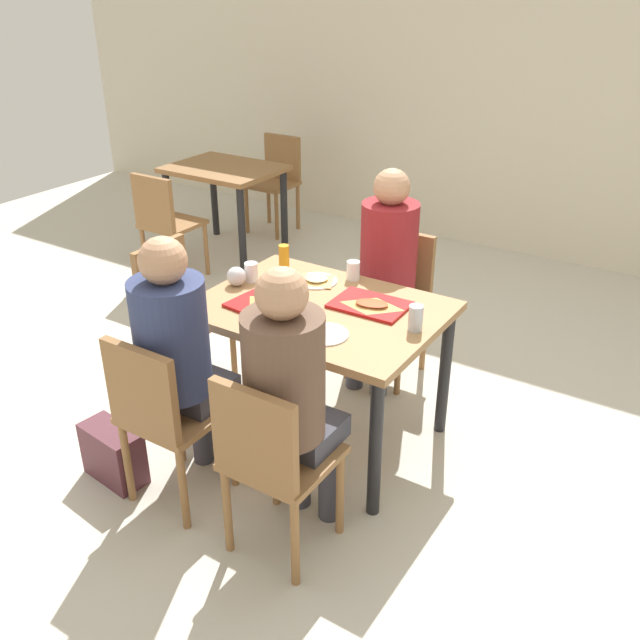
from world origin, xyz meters
TOP-DOWN VIEW (x-y plane):
  - ground_plane at (0.00, 0.00)m, footprint 10.00×10.00m
  - back_wall at (0.00, 3.20)m, footprint 10.00×0.10m
  - main_table at (0.00, 0.00)m, footprint 1.17×0.87m
  - chair_near_left at (-0.29, -0.82)m, footprint 0.40×0.40m
  - chair_near_right at (0.29, -0.82)m, footprint 0.40×0.40m
  - chair_far_side at (0.00, 0.82)m, footprint 0.40×0.40m
  - chair_left_end at (-0.97, 0.00)m, footprint 0.40×0.40m
  - person_in_red at (-0.29, -0.68)m, footprint 0.32×0.42m
  - person_in_brown_jacket at (0.29, -0.68)m, footprint 0.32×0.42m
  - person_far_side at (-0.00, 0.68)m, footprint 0.32×0.42m
  - tray_red_near at (-0.20, -0.15)m, footprint 0.38×0.30m
  - tray_red_far at (0.20, 0.13)m, footprint 0.37×0.27m
  - paper_plate_center at (-0.18, 0.24)m, footprint 0.22×0.22m
  - paper_plate_near_edge at (0.18, -0.24)m, footprint 0.22×0.22m
  - pizza_slice_a at (-0.22, -0.14)m, footprint 0.19×0.19m
  - pizza_slice_b at (0.23, 0.11)m, footprint 0.26×0.19m
  - pizza_slice_c at (-0.17, 0.24)m, footprint 0.23×0.23m
  - plastic_cup_a at (-0.03, 0.37)m, footprint 0.07×0.07m
  - plastic_cup_b at (0.03, -0.37)m, footprint 0.07×0.07m
  - plastic_cup_c at (-0.47, 0.07)m, footprint 0.07×0.07m
  - soda_can at (0.50, 0.02)m, footprint 0.07×0.07m
  - condiment_bottle at (-0.38, 0.24)m, footprint 0.06×0.06m
  - foil_bundle at (-0.50, -0.02)m, footprint 0.10×0.10m
  - handbag at (-0.64, -0.83)m, footprint 0.34×0.20m
  - background_table at (-2.09, 1.81)m, footprint 0.90×0.70m
  - background_chair_near at (-2.09, 1.07)m, footprint 0.40×0.40m
  - background_chair_far at (-2.09, 2.54)m, footprint 0.40×0.40m

SIDE VIEW (x-z plane):
  - ground_plane at x=0.00m, z-range -0.02..0.00m
  - handbag at x=-0.64m, z-range 0.00..0.28m
  - chair_near_left at x=-0.29m, z-range 0.08..0.94m
  - chair_near_right at x=0.29m, z-range 0.08..0.94m
  - chair_far_side at x=0.00m, z-range 0.08..0.94m
  - chair_left_end at x=-0.97m, z-range 0.08..0.94m
  - background_chair_near at x=-2.09m, z-range 0.08..0.94m
  - background_chair_far at x=-2.09m, z-range 0.08..0.94m
  - background_table at x=-2.09m, z-range 0.25..1.00m
  - main_table at x=0.00m, z-range 0.28..1.03m
  - person_in_red at x=-0.29m, z-range 0.12..1.39m
  - person_in_brown_jacket at x=0.29m, z-range 0.12..1.39m
  - person_far_side at x=0.00m, z-range 0.12..1.39m
  - paper_plate_center at x=-0.18m, z-range 0.75..0.76m
  - paper_plate_near_edge at x=0.18m, z-range 0.75..0.76m
  - tray_red_near at x=-0.20m, z-range 0.75..0.77m
  - tray_red_far at x=0.20m, z-range 0.75..0.77m
  - pizza_slice_c at x=-0.17m, z-range 0.76..0.78m
  - pizza_slice_a at x=-0.22m, z-range 0.77..0.79m
  - pizza_slice_b at x=0.23m, z-range 0.77..0.79m
  - plastic_cup_a at x=-0.03m, z-range 0.75..0.85m
  - plastic_cup_b at x=0.03m, z-range 0.75..0.85m
  - plastic_cup_c at x=-0.47m, z-range 0.75..0.85m
  - foil_bundle at x=-0.50m, z-range 0.75..0.85m
  - soda_can at x=0.50m, z-range 0.75..0.87m
  - condiment_bottle at x=-0.38m, z-range 0.75..0.91m
  - back_wall at x=0.00m, z-range 0.00..2.80m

